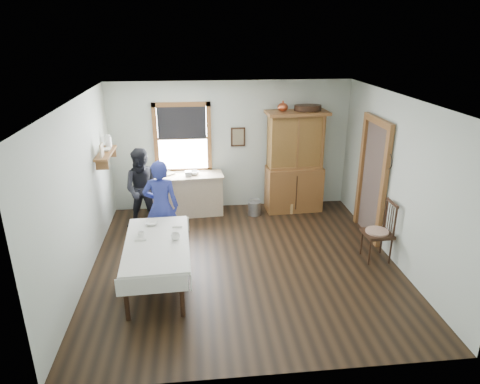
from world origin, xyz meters
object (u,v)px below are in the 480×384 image
at_px(spindle_chair, 378,231).
at_px(woman_blue, 161,210).
at_px(pail, 254,208).
at_px(dining_table, 158,264).
at_px(work_counter, 187,195).
at_px(wicker_basket, 284,207).
at_px(china_hutch, 295,162).
at_px(figure_dark, 144,192).

height_order(spindle_chair, woman_blue, woman_blue).
height_order(pail, woman_blue, woman_blue).
xyz_separation_m(dining_table, pail, (1.80, 2.47, -0.22)).
bearing_deg(work_counter, pail, -11.43).
height_order(spindle_chair, wicker_basket, spindle_chair).
relative_size(dining_table, spindle_chair, 1.74).
bearing_deg(china_hutch, work_counter, 177.32).
relative_size(pail, figure_dark, 0.19).
height_order(woman_blue, figure_dark, woman_blue).
bearing_deg(figure_dark, work_counter, 38.28).
xyz_separation_m(pail, woman_blue, (-1.80, -1.34, 0.62)).
height_order(china_hutch, woman_blue, china_hutch).
distance_m(wicker_basket, figure_dark, 2.94).
bearing_deg(wicker_basket, woman_blue, -149.83).
relative_size(work_counter, pail, 5.29).
relative_size(china_hutch, pail, 7.44).
xyz_separation_m(pail, figure_dark, (-2.18, -0.38, 0.60)).
bearing_deg(work_counter, china_hutch, -3.49).
bearing_deg(wicker_basket, pail, -172.49).
bearing_deg(pail, work_counter, 172.26).
relative_size(china_hutch, wicker_basket, 5.59).
relative_size(work_counter, figure_dark, 1.02).
xyz_separation_m(work_counter, pail, (1.40, -0.19, -0.29)).
bearing_deg(figure_dark, spindle_chair, -20.60).
bearing_deg(dining_table, work_counter, 81.46).
height_order(china_hutch, spindle_chair, china_hutch).
distance_m(wicker_basket, woman_blue, 2.90).
xyz_separation_m(dining_table, figure_dark, (-0.39, 2.09, 0.37)).
bearing_deg(figure_dark, china_hutch, 12.95).
distance_m(work_counter, wicker_basket, 2.07).
bearing_deg(work_counter, wicker_basket, -6.61).
distance_m(work_counter, woman_blue, 1.61).
bearing_deg(figure_dark, dining_table, -77.35).
relative_size(woman_blue, figure_dark, 1.03).
distance_m(work_counter, china_hutch, 2.35).
distance_m(dining_table, woman_blue, 1.21).
bearing_deg(dining_table, china_hutch, 45.05).
height_order(spindle_chair, figure_dark, figure_dark).
relative_size(pail, woman_blue, 0.19).
height_order(work_counter, dining_table, work_counter).
bearing_deg(spindle_chair, china_hutch, 110.03).
bearing_deg(dining_table, pail, 54.02).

